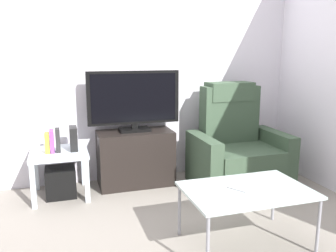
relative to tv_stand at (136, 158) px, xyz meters
The scene contains 13 objects.
ground_plane 0.92m from the tv_stand, 87.41° to the right, with size 6.40×6.40×0.00m, color gray.
wall_back 1.04m from the tv_stand, 81.47° to the left, with size 6.40×0.06×2.60m, color silver.
tv_stand is the anchor object (origin of this frame).
television 0.63m from the tv_stand, 90.00° to the left, with size 0.97×0.20×0.63m.
recliner_armchair 1.10m from the tv_stand, 14.71° to the right, with size 0.98×0.78×1.08m.
side_table 0.79m from the tv_stand, behind, with size 0.54×0.54×0.46m.
subwoofer_box 0.80m from the tv_stand, behind, with size 0.29×0.29×0.29m, color black.
book_leftmost 0.92m from the tv_stand, behind, with size 0.04×0.13×0.19m, color gold.
book_middle 0.88m from the tv_stand, behind, with size 0.04×0.14×0.22m, color purple.
book_rightmost 0.84m from the tv_stand, behind, with size 0.04×0.11×0.23m, color #262626.
game_console 0.70m from the tv_stand, behind, with size 0.07×0.20×0.23m, color black.
coffee_table 1.53m from the tv_stand, 70.39° to the right, with size 0.90×0.60×0.43m.
cell_phone 1.50m from the tv_stand, 72.38° to the right, with size 0.07×0.15×0.01m, color #B7B7BC.
Camera 1 is at (-0.78, -2.68, 1.39)m, focal length 37.57 mm.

